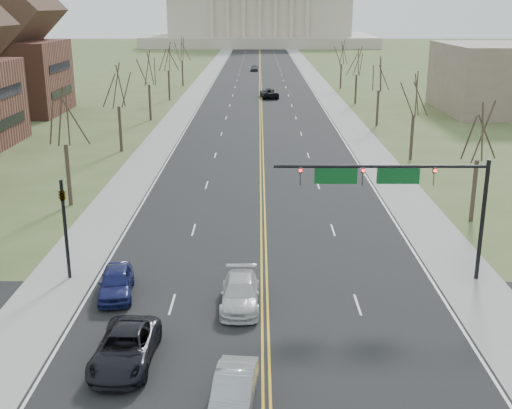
{
  "coord_description": "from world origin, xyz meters",
  "views": [
    {
      "loc": [
        -0.34,
        -21.34,
        15.4
      ],
      "look_at": [
        -0.51,
        18.53,
        3.0
      ],
      "focal_mm": 45.0,
      "sensor_mm": 36.0,
      "label": 1
    }
  ],
  "objects_px": {
    "signal_mast": "(397,184)",
    "car_far_nb": "(269,93)",
    "signal_left": "(64,218)",
    "car_sb_outer_second": "(116,282)",
    "car_sb_outer_lead": "(125,348)",
    "car_far_sb": "(254,68)",
    "car_sb_inner_lead": "(234,391)",
    "car_sb_inner_second": "(240,293)"
  },
  "relations": [
    {
      "from": "car_far_sb",
      "to": "signal_left",
      "type": "bearing_deg",
      "value": -93.76
    },
    {
      "from": "car_sb_outer_second",
      "to": "signal_left",
      "type": "bearing_deg",
      "value": 136.71
    },
    {
      "from": "signal_mast",
      "to": "car_far_sb",
      "type": "height_order",
      "value": "signal_mast"
    },
    {
      "from": "signal_left",
      "to": "car_sb_outer_second",
      "type": "bearing_deg",
      "value": -35.65
    },
    {
      "from": "car_sb_outer_lead",
      "to": "car_sb_inner_second",
      "type": "xyz_separation_m",
      "value": [
        4.98,
        5.82,
        -0.04
      ]
    },
    {
      "from": "signal_mast",
      "to": "car_sb_inner_lead",
      "type": "height_order",
      "value": "signal_mast"
    },
    {
      "from": "signal_left",
      "to": "car_far_nb",
      "type": "distance_m",
      "value": 78.55
    },
    {
      "from": "car_sb_outer_lead",
      "to": "car_sb_outer_second",
      "type": "distance_m",
      "value": 7.36
    },
    {
      "from": "signal_mast",
      "to": "signal_left",
      "type": "relative_size",
      "value": 2.02
    },
    {
      "from": "signal_left",
      "to": "car_sb_inner_lead",
      "type": "relative_size",
      "value": 1.34
    },
    {
      "from": "signal_mast",
      "to": "car_far_nb",
      "type": "height_order",
      "value": "signal_mast"
    },
    {
      "from": "car_sb_inner_second",
      "to": "car_sb_outer_second",
      "type": "height_order",
      "value": "car_sb_outer_second"
    },
    {
      "from": "car_far_nb",
      "to": "car_far_sb",
      "type": "height_order",
      "value": "car_far_nb"
    },
    {
      "from": "car_sb_outer_lead",
      "to": "car_sb_outer_second",
      "type": "height_order",
      "value": "car_sb_outer_second"
    },
    {
      "from": "car_sb_inner_lead",
      "to": "car_far_sb",
      "type": "height_order",
      "value": "car_far_sb"
    },
    {
      "from": "signal_mast",
      "to": "signal_left",
      "type": "distance_m",
      "value": 19.06
    },
    {
      "from": "car_far_sb",
      "to": "car_sb_outer_lead",
      "type": "bearing_deg",
      "value": -91.24
    },
    {
      "from": "signal_left",
      "to": "car_far_nb",
      "type": "bearing_deg",
      "value": 80.48
    },
    {
      "from": "car_sb_outer_lead",
      "to": "car_far_nb",
      "type": "bearing_deg",
      "value": 86.3
    },
    {
      "from": "signal_mast",
      "to": "signal_left",
      "type": "height_order",
      "value": "signal_mast"
    },
    {
      "from": "signal_mast",
      "to": "car_sb_outer_second",
      "type": "height_order",
      "value": "signal_mast"
    },
    {
      "from": "car_sb_inner_lead",
      "to": "signal_left",
      "type": "bearing_deg",
      "value": 133.92
    },
    {
      "from": "signal_left",
      "to": "car_sb_inner_lead",
      "type": "bearing_deg",
      "value": -51.43
    },
    {
      "from": "car_sb_inner_lead",
      "to": "car_sb_outer_lead",
      "type": "xyz_separation_m",
      "value": [
        -4.98,
        3.31,
        0.02
      ]
    },
    {
      "from": "car_far_nb",
      "to": "car_sb_outer_second",
      "type": "bearing_deg",
      "value": 75.84
    },
    {
      "from": "car_far_sb",
      "to": "car_sb_inner_second",
      "type": "bearing_deg",
      "value": -89.12
    },
    {
      "from": "car_sb_inner_lead",
      "to": "car_sb_outer_lead",
      "type": "relative_size",
      "value": 0.82
    },
    {
      "from": "car_sb_outer_second",
      "to": "car_sb_outer_lead",
      "type": "bearing_deg",
      "value": -82.51
    },
    {
      "from": "car_sb_inner_second",
      "to": "car_far_nb",
      "type": "distance_m",
      "value": 81.11
    },
    {
      "from": "car_far_nb",
      "to": "car_sb_inner_second",
      "type": "bearing_deg",
      "value": 80.8
    },
    {
      "from": "signal_mast",
      "to": "car_sb_inner_second",
      "type": "distance_m",
      "value": 10.74
    },
    {
      "from": "car_sb_outer_lead",
      "to": "car_far_sb",
      "type": "xyz_separation_m",
      "value": [
        4.9,
        134.84,
        -0.01
      ]
    },
    {
      "from": "signal_mast",
      "to": "car_sb_outer_second",
      "type": "distance_m",
      "value": 16.61
    },
    {
      "from": "car_sb_inner_lead",
      "to": "car_far_sb",
      "type": "relative_size",
      "value": 1.02
    },
    {
      "from": "car_sb_outer_lead",
      "to": "car_far_nb",
      "type": "relative_size",
      "value": 0.92
    },
    {
      "from": "car_sb_inner_lead",
      "to": "car_sb_outer_lead",
      "type": "bearing_deg",
      "value": 151.77
    },
    {
      "from": "signal_mast",
      "to": "car_sb_inner_lead",
      "type": "distance_m",
      "value": 16.27
    },
    {
      "from": "car_sb_outer_lead",
      "to": "car_far_nb",
      "type": "distance_m",
      "value": 87.22
    },
    {
      "from": "signal_mast",
      "to": "car_sb_outer_lead",
      "type": "height_order",
      "value": "signal_mast"
    },
    {
      "from": "car_sb_inner_lead",
      "to": "car_sb_outer_second",
      "type": "distance_m",
      "value": 12.49
    },
    {
      "from": "signal_left",
      "to": "car_sb_outer_lead",
      "type": "relative_size",
      "value": 1.1
    },
    {
      "from": "car_sb_outer_second",
      "to": "car_far_nb",
      "type": "height_order",
      "value": "car_far_nb"
    }
  ]
}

